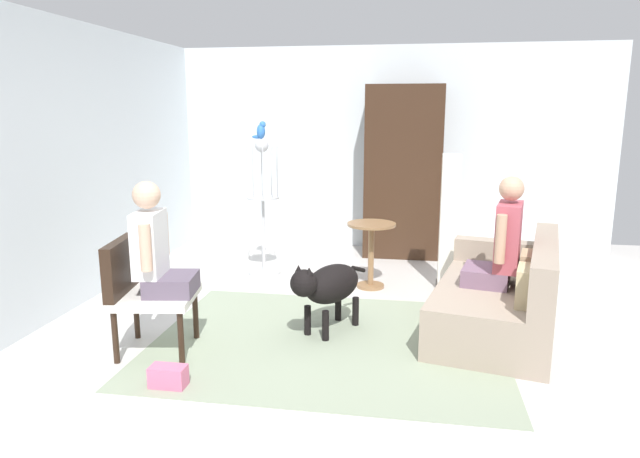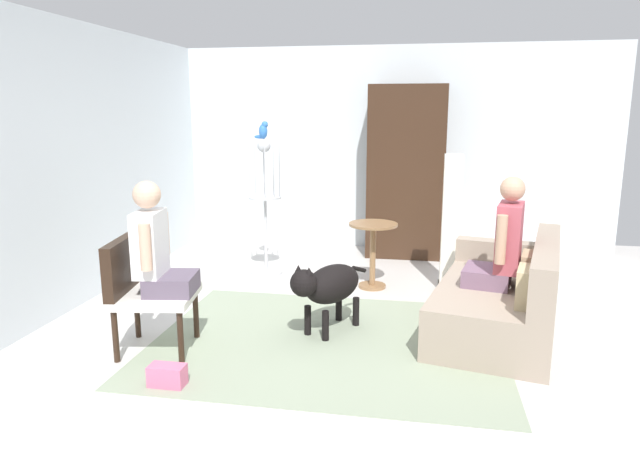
{
  "view_description": "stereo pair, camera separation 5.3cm",
  "coord_description": "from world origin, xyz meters",
  "px_view_note": "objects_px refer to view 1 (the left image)",
  "views": [
    {
      "loc": [
        0.46,
        -4.16,
        1.8
      ],
      "look_at": [
        -0.25,
        0.03,
        0.9
      ],
      "focal_mm": 31.71,
      "sensor_mm": 36.0,
      "label": 1
    },
    {
      "loc": [
        0.51,
        -4.15,
        1.8
      ],
      "look_at": [
        -0.25,
        0.03,
        0.9
      ],
      "focal_mm": 31.71,
      "sensor_mm": 36.0,
      "label": 2
    }
  ],
  "objects_px": {
    "round_end_table": "(371,245)",
    "column_lamp": "(449,223)",
    "armchair": "(140,286)",
    "person_on_armchair": "(156,249)",
    "handbag": "(168,377)",
    "couch": "(503,298)",
    "person_on_couch": "(502,243)",
    "dog": "(328,285)",
    "bird_cage_stand": "(263,212)",
    "parrot": "(261,131)",
    "armoire_cabinet": "(403,172)"
  },
  "relations": [
    {
      "from": "person_on_couch",
      "to": "dog",
      "type": "relative_size",
      "value": 1.06
    },
    {
      "from": "dog",
      "to": "column_lamp",
      "type": "distance_m",
      "value": 1.74
    },
    {
      "from": "armchair",
      "to": "parrot",
      "type": "xyz_separation_m",
      "value": [
        0.36,
        2.15,
        1.07
      ]
    },
    {
      "from": "armchair",
      "to": "person_on_couch",
      "type": "bearing_deg",
      "value": 16.97
    },
    {
      "from": "bird_cage_stand",
      "to": "armoire_cabinet",
      "type": "xyz_separation_m",
      "value": [
        1.48,
        1.13,
        0.35
      ]
    },
    {
      "from": "person_on_couch",
      "to": "dog",
      "type": "distance_m",
      "value": 1.43
    },
    {
      "from": "person_on_couch",
      "to": "handbag",
      "type": "height_order",
      "value": "person_on_couch"
    },
    {
      "from": "person_on_couch",
      "to": "parrot",
      "type": "height_order",
      "value": "parrot"
    },
    {
      "from": "armchair",
      "to": "bird_cage_stand",
      "type": "bearing_deg",
      "value": 80.32
    },
    {
      "from": "dog",
      "to": "column_lamp",
      "type": "xyz_separation_m",
      "value": [
        1.02,
        1.38,
        0.27
      ]
    },
    {
      "from": "couch",
      "to": "armchair",
      "type": "relative_size",
      "value": 2.1
    },
    {
      "from": "armchair",
      "to": "round_end_table",
      "type": "bearing_deg",
      "value": 49.4
    },
    {
      "from": "bird_cage_stand",
      "to": "column_lamp",
      "type": "relative_size",
      "value": 1.09
    },
    {
      "from": "armchair",
      "to": "handbag",
      "type": "distance_m",
      "value": 0.81
    },
    {
      "from": "person_on_couch",
      "to": "parrot",
      "type": "relative_size",
      "value": 4.79
    },
    {
      "from": "column_lamp",
      "to": "handbag",
      "type": "relative_size",
      "value": 5.71
    },
    {
      "from": "armoire_cabinet",
      "to": "handbag",
      "type": "xyz_separation_m",
      "value": [
        -1.42,
        -3.8,
        -0.97
      ]
    },
    {
      "from": "armchair",
      "to": "person_on_couch",
      "type": "distance_m",
      "value": 2.84
    },
    {
      "from": "bird_cage_stand",
      "to": "dog",
      "type": "bearing_deg",
      "value": -58.28
    },
    {
      "from": "armoire_cabinet",
      "to": "handbag",
      "type": "height_order",
      "value": "armoire_cabinet"
    },
    {
      "from": "person_on_armchair",
      "to": "column_lamp",
      "type": "bearing_deg",
      "value": 41.25
    },
    {
      "from": "round_end_table",
      "to": "column_lamp",
      "type": "bearing_deg",
      "value": 8.95
    },
    {
      "from": "round_end_table",
      "to": "column_lamp",
      "type": "xyz_separation_m",
      "value": [
        0.77,
        0.12,
        0.23
      ]
    },
    {
      "from": "couch",
      "to": "armchair",
      "type": "height_order",
      "value": "armchair"
    },
    {
      "from": "column_lamp",
      "to": "parrot",
      "type": "bearing_deg",
      "value": 174.71
    },
    {
      "from": "couch",
      "to": "dog",
      "type": "bearing_deg",
      "value": -169.58
    },
    {
      "from": "person_on_couch",
      "to": "bird_cage_stand",
      "type": "xyz_separation_m",
      "value": [
        -2.34,
        1.33,
        -0.05
      ]
    },
    {
      "from": "couch",
      "to": "handbag",
      "type": "bearing_deg",
      "value": -149.32
    },
    {
      "from": "person_on_couch",
      "to": "handbag",
      "type": "xyz_separation_m",
      "value": [
        -2.27,
        -1.35,
        -0.68
      ]
    },
    {
      "from": "couch",
      "to": "round_end_table",
      "type": "height_order",
      "value": "couch"
    },
    {
      "from": "person_on_armchair",
      "to": "bird_cage_stand",
      "type": "height_order",
      "value": "bird_cage_stand"
    },
    {
      "from": "bird_cage_stand",
      "to": "handbag",
      "type": "distance_m",
      "value": 2.75
    },
    {
      "from": "armchair",
      "to": "person_on_armchair",
      "type": "bearing_deg",
      "value": 8.88
    },
    {
      "from": "person_on_armchair",
      "to": "handbag",
      "type": "relative_size",
      "value": 3.51
    },
    {
      "from": "round_end_table",
      "to": "person_on_armchair",
      "type": "bearing_deg",
      "value": -128.44
    },
    {
      "from": "bird_cage_stand",
      "to": "person_on_armchair",
      "type": "bearing_deg",
      "value": -96.25
    },
    {
      "from": "column_lamp",
      "to": "handbag",
      "type": "xyz_separation_m",
      "value": [
        -1.92,
        -2.49,
        -0.61
      ]
    },
    {
      "from": "round_end_table",
      "to": "parrot",
      "type": "distance_m",
      "value": 1.69
    },
    {
      "from": "person_on_armchair",
      "to": "parrot",
      "type": "height_order",
      "value": "parrot"
    },
    {
      "from": "parrot",
      "to": "armoire_cabinet",
      "type": "xyz_separation_m",
      "value": [
        1.49,
        1.13,
        -0.54
      ]
    },
    {
      "from": "armoire_cabinet",
      "to": "bird_cage_stand",
      "type": "bearing_deg",
      "value": -142.83
    },
    {
      "from": "couch",
      "to": "armoire_cabinet",
      "type": "height_order",
      "value": "armoire_cabinet"
    },
    {
      "from": "bird_cage_stand",
      "to": "armchair",
      "type": "bearing_deg",
      "value": -99.68
    },
    {
      "from": "bird_cage_stand",
      "to": "handbag",
      "type": "bearing_deg",
      "value": -88.56
    },
    {
      "from": "dog",
      "to": "handbag",
      "type": "xyz_separation_m",
      "value": [
        -0.9,
        -1.11,
        -0.33
      ]
    },
    {
      "from": "couch",
      "to": "parrot",
      "type": "xyz_separation_m",
      "value": [
        -2.38,
        1.31,
        1.3
      ]
    },
    {
      "from": "armchair",
      "to": "parrot",
      "type": "relative_size",
      "value": 4.62
    },
    {
      "from": "bird_cage_stand",
      "to": "armoire_cabinet",
      "type": "height_order",
      "value": "armoire_cabinet"
    },
    {
      "from": "couch",
      "to": "person_on_armchair",
      "type": "xyz_separation_m",
      "value": [
        -2.61,
        -0.82,
        0.51
      ]
    },
    {
      "from": "couch",
      "to": "column_lamp",
      "type": "xyz_separation_m",
      "value": [
        -0.39,
        1.12,
        0.4
      ]
    }
  ]
}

